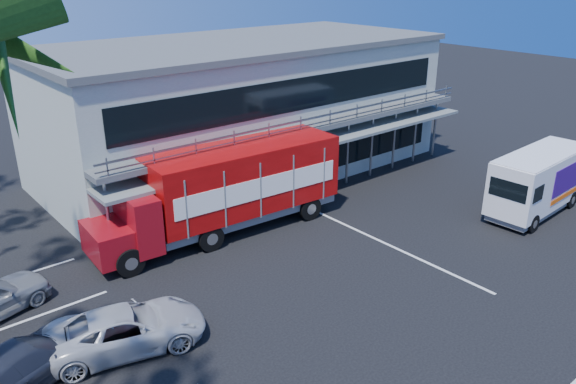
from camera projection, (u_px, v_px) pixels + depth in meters
ground at (416, 291)px, 20.52m from camera, size 120.00×120.00×0.00m
building at (243, 107)px, 31.56m from camera, size 22.40×12.00×7.30m
red_truck at (228, 187)px, 24.41m from camera, size 11.45×3.37×3.81m
white_van at (538, 181)px, 26.46m from camera, size 6.25×2.41×3.01m
parked_car_c at (127, 329)px, 17.25m from camera, size 5.22×3.41×1.34m
parked_car_d at (22, 365)px, 15.69m from camera, size 4.99×3.47×1.34m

